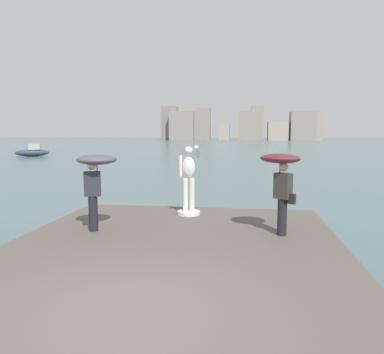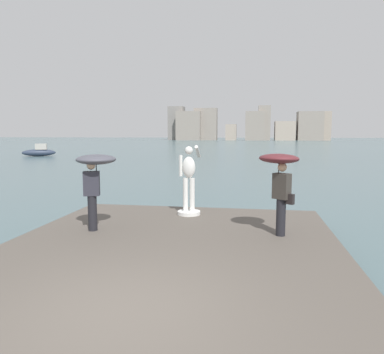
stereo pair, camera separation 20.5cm
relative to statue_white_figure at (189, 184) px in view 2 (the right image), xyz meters
name	(u,v)px [view 2 (the right image)]	position (x,y,z in m)	size (l,w,h in m)	color
ground_plane	(238,157)	(0.13, 33.89, -1.30)	(400.00, 400.00, 0.00)	#4C666B
pier	(160,269)	(0.13, -4.00, -1.10)	(7.35, 10.22, 0.40)	#564F47
statue_white_figure	(189,184)	(0.00, 0.00, 0.00)	(0.68, 0.90, 2.06)	white
onlooker_left	(95,170)	(-1.98, -2.14, 0.59)	(1.21, 1.21, 1.90)	black
onlooker_right	(280,172)	(2.48, -1.85, 0.59)	(1.31, 1.31, 1.95)	black
boat_mid	(39,152)	(-24.15, 31.43, -0.75)	(4.08, 2.89, 1.52)	#2D384C
distant_skyline	(247,126)	(-0.63, 142.75, 4.54)	(65.23, 11.02, 13.95)	gray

